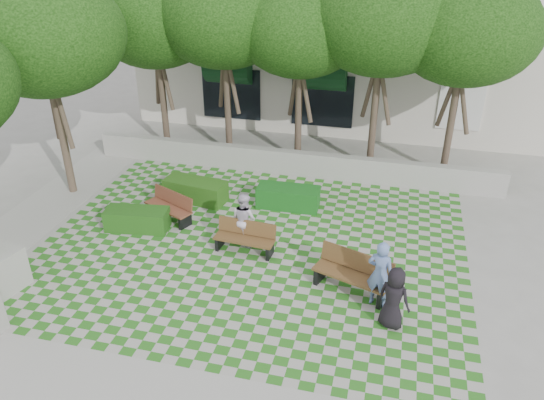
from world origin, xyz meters
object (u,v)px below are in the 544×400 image
(bench_west, at_px, (170,207))
(hedge_midright, at_px, (288,197))
(person_dark, at_px, (394,298))
(person_white, at_px, (244,219))
(bench_mid, at_px, (245,238))
(person_blue, at_px, (380,274))
(hedge_west, at_px, (137,219))
(bench_east, at_px, (353,274))
(hedge_midleft, at_px, (196,190))

(bench_west, height_order, hedge_midright, bench_west)
(person_dark, bearing_deg, bench_west, -0.04)
(hedge_midright, xyz_separation_m, person_white, (-0.76, -2.42, 0.45))
(bench_mid, distance_m, person_white, 0.57)
(person_blue, bearing_deg, hedge_midright, -36.33)
(bench_mid, bearing_deg, bench_west, 161.54)
(bench_west, bearing_deg, person_blue, 3.10)
(hedge_midright, xyz_separation_m, hedge_west, (-4.14, -2.47, -0.02))
(bench_east, height_order, person_dark, person_dark)
(bench_mid, height_order, person_white, person_white)
(bench_mid, distance_m, hedge_west, 3.54)
(hedge_midright, bearing_deg, person_blue, -53.42)
(person_blue, relative_size, person_dark, 1.14)
(bench_mid, bearing_deg, hedge_midleft, 138.64)
(hedge_west, xyz_separation_m, person_white, (3.37, 0.05, 0.47))
(bench_east, xyz_separation_m, bench_mid, (-3.14, 1.06, -0.06))
(person_white, bearing_deg, person_dark, 177.77)
(bench_west, relative_size, person_dark, 1.12)
(bench_mid, relative_size, person_white, 1.09)
(person_blue, bearing_deg, person_dark, 135.05)
(person_blue, bearing_deg, bench_east, -14.55)
(hedge_midright, bearing_deg, person_white, -107.45)
(bench_west, relative_size, person_blue, 0.98)
(hedge_midleft, xyz_separation_m, hedge_west, (-1.04, -2.17, -0.03))
(bench_west, height_order, person_dark, person_dark)
(bench_mid, xyz_separation_m, person_blue, (3.81, -1.47, 0.47))
(hedge_west, distance_m, person_dark, 8.11)
(hedge_west, distance_m, person_white, 3.41)
(bench_east, xyz_separation_m, person_blue, (0.67, -0.41, 0.40))
(hedge_midright, relative_size, person_dark, 1.27)
(person_white, bearing_deg, bench_east, -175.64)
(hedge_midleft, bearing_deg, hedge_midright, 5.46)
(bench_east, height_order, person_blue, person_blue)
(person_white, bearing_deg, person_blue, -176.98)
(hedge_midright, relative_size, person_white, 1.25)
(person_blue, distance_m, person_white, 4.39)
(hedge_midleft, bearing_deg, person_white, -42.31)
(bench_east, bearing_deg, hedge_midright, 141.91)
(person_blue, xyz_separation_m, person_white, (-3.96, 1.89, -0.10))
(bench_east, bearing_deg, bench_mid, -179.69)
(bench_east, xyz_separation_m, person_dark, (1.03, -1.10, 0.29))
(person_white, bearing_deg, hedge_midleft, -13.80)
(hedge_midleft, height_order, person_blue, person_blue)
(bench_east, xyz_separation_m, bench_west, (-5.95, 2.24, -0.07))
(bench_mid, relative_size, hedge_midright, 0.87)
(bench_east, relative_size, person_dark, 1.31)
(bench_east, relative_size, bench_west, 1.17)
(bench_east, relative_size, hedge_midright, 1.03)
(hedge_midright, xyz_separation_m, hedge_midleft, (-3.10, -0.30, 0.01))
(bench_east, height_order, hedge_midright, bench_east)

